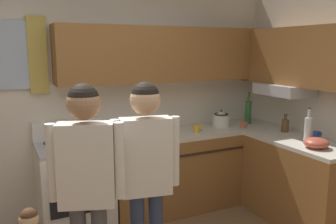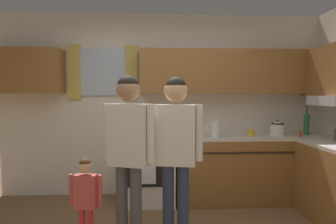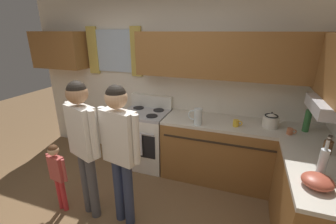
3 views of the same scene
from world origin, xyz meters
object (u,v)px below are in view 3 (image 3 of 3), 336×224
stove_oven (146,137)px  water_pitcher (198,116)px  bottle_tall_clear (323,162)px  stovetop_kettle (271,120)px  mug_mustard_yellow (236,123)px  adult_in_plaid (120,142)px  bottle_wine_green (307,120)px  small_child (57,170)px  adult_holding_child (83,136)px  cup_terracotta (290,131)px  mixing_bowl (317,181)px  bottle_squat_brown (328,147)px

stove_oven → water_pitcher: (0.87, -0.21, 0.54)m
bottle_tall_clear → stovetop_kettle: (-0.33, 1.02, -0.05)m
mug_mustard_yellow → adult_in_plaid: (-1.08, -1.10, 0.07)m
bottle_wine_green → stovetop_kettle: size_ratio=1.44×
mug_mustard_yellow → water_pitcher: 0.51m
mug_mustard_yellow → small_child: (-1.90, -1.19, -0.39)m
water_pitcher → small_child: water_pitcher is taller
stovetop_kettle → water_pitcher: water_pitcher is taller
bottle_wine_green → stove_oven: bearing=-179.7°
water_pitcher → adult_holding_child: (-1.02, -1.03, 0.01)m
cup_terracotta → water_pitcher: 1.13m
water_pitcher → small_child: bearing=-141.9°
bottle_wine_green → stovetop_kettle: (-0.40, 0.00, -0.06)m
bottle_tall_clear → mixing_bowl: bearing=-109.0°
small_child → bottle_squat_brown: bearing=15.3°
adult_in_plaid → bottle_tall_clear: bearing=6.3°
bottle_tall_clear → cup_terracotta: bearing=97.8°
bottle_tall_clear → stovetop_kettle: bearing=107.9°
mug_mustard_yellow → small_child: mug_mustard_yellow is taller
cup_terracotta → adult_in_plaid: 2.02m
bottle_tall_clear → bottle_wine_green: bottle_wine_green is taller
cup_terracotta → stovetop_kettle: (-0.21, 0.16, 0.06)m
bottle_wine_green → small_child: size_ratio=0.44×
mug_mustard_yellow → adult_holding_child: 1.89m
stove_oven → adult_holding_child: size_ratio=0.68×
mug_mustard_yellow → stovetop_kettle: size_ratio=0.44×
adult_holding_child → small_child: size_ratio=1.83×
stove_oven → adult_holding_child: 1.36m
cup_terracotta → stove_oven: bearing=175.6°
bottle_squat_brown → adult_in_plaid: bearing=-161.3°
bottle_tall_clear → small_child: bottle_tall_clear is taller
cup_terracotta → mixing_bowl: mixing_bowl is taller
adult_in_plaid → small_child: 0.94m
adult_in_plaid → cup_terracotta: bearing=31.7°
bottle_tall_clear → bottle_wine_green: bearing=85.8°
water_pitcher → small_child: size_ratio=0.25×
stove_oven → water_pitcher: bearing=-13.5°
mug_mustard_yellow → mixing_bowl: 1.26m
mixing_bowl → cup_terracotta: bearing=93.5°
mug_mustard_yellow → adult_holding_child: bearing=-143.6°
stove_oven → mixing_bowl: (2.06, -1.17, 0.48)m
bottle_tall_clear → water_pitcher: bottle_tall_clear is taller
stove_oven → mixing_bowl: stove_oven is taller
bottle_tall_clear → mixing_bowl: bottle_tall_clear is taller
cup_terracotta → bottle_wine_green: bearing=40.4°
bottle_squat_brown → mug_mustard_yellow: bearing=155.5°
stove_oven → bottle_tall_clear: (2.11, -1.01, 0.57)m
adult_in_plaid → adult_holding_child: bearing=-177.0°
small_child → stovetop_kettle: bearing=29.6°
water_pitcher → small_child: 1.83m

